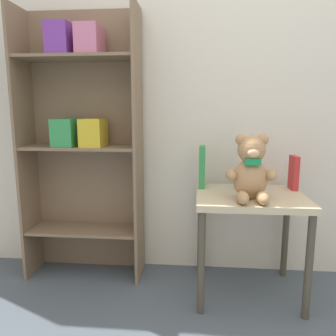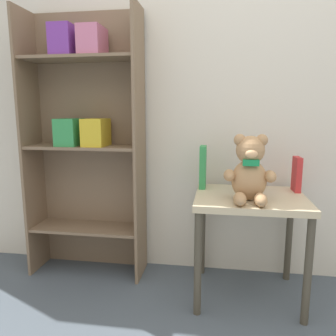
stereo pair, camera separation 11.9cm
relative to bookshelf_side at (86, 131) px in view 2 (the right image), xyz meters
The scene contains 7 objects.
wall_back 1.02m from the bookshelf_side, ahead, with size 4.80×0.06×2.50m.
bookshelf_side is the anchor object (origin of this frame).
display_table 1.13m from the bookshelf_side, 10.28° to the right, with size 0.61×0.51×0.60m.
teddy_bear 1.07m from the bookshelf_side, 16.22° to the right, with size 0.27×0.24×0.35m.
book_standing_green 0.78m from the bookshelf_side, ahead, with size 0.04×0.11×0.26m, color #33934C.
book_standing_blue 1.05m from the bookshelf_side, ahead, with size 0.04×0.13×0.27m, color #2D51B7.
book_standing_red 1.32m from the bookshelf_side, ahead, with size 0.03×0.11×0.20m, color red.
Camera 2 is at (-0.11, -0.68, 1.08)m, focal length 35.00 mm.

